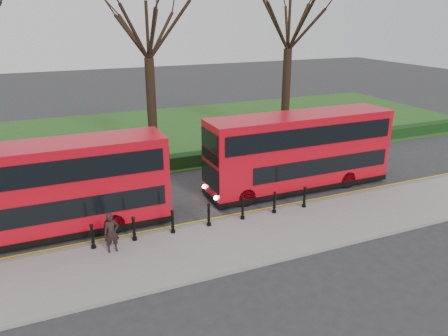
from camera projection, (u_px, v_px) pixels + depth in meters
name	position (u px, v px, depth m)	size (l,w,h in m)	color
ground	(168.00, 222.00, 19.76)	(120.00, 120.00, 0.00)	#28282B
pavement	(190.00, 251.00, 17.14)	(60.00, 4.00, 0.15)	gray
kerb	(175.00, 230.00, 18.87)	(60.00, 0.25, 0.16)	slate
grass_verge	(111.00, 139.00, 32.72)	(60.00, 18.00, 0.06)	#224F1A
hedge	(135.00, 167.00, 25.51)	(60.00, 0.90, 0.80)	black
yellow_line_outer	(173.00, 228.00, 19.15)	(60.00, 0.10, 0.01)	yellow
yellow_line_inner	(172.00, 226.00, 19.32)	(60.00, 0.10, 0.01)	yellow
tree_mid	(147.00, 23.00, 26.37)	(7.33, 7.33, 11.45)	black
tree_right	(290.00, 17.00, 30.00)	(7.63, 7.63, 11.92)	black
bollard_row	(209.00, 215.00, 18.92)	(9.95, 0.15, 1.00)	black
bus_lead	(47.00, 191.00, 18.01)	(9.97, 2.29, 3.96)	red
bus_rear	(299.00, 152.00, 22.90)	(10.15, 2.33, 4.04)	red
pedestrian	(112.00, 233.00, 16.76)	(0.58, 0.38, 1.60)	black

